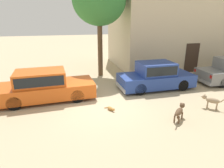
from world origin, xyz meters
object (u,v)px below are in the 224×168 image
Objects in this scene: stray_cat at (111,109)px; stray_dog_spotted at (180,111)px; stray_dog_tan at (211,100)px; parked_sedan_second at (156,76)px; acacia_tree_left at (99,0)px; parked_sedan_nearest at (44,85)px.

stray_dog_spotted is at bearing 30.88° from stray_cat.
stray_dog_spotted is 1.20× the size of stray_dog_tan.
parked_sedan_second is 5.91× the size of stray_dog_tan.
stray_dog_tan is at bearing -60.43° from acacia_tree_left.
acacia_tree_left is at bearing 43.08° from parked_sedan_nearest.
stray_cat is (2.80, -1.98, -0.65)m from parked_sedan_nearest.
parked_sedan_second is 5.91m from acacia_tree_left.
stray_dog_spotted is 8.52m from acacia_tree_left.
stray_cat is at bearing -146.26° from parked_sedan_second.
acacia_tree_left is at bearing -16.44° from stray_dog_tan.
stray_dog_tan is at bearing -24.49° from stray_dog_spotted.
parked_sedan_second is 8.36× the size of stray_cat.
stray_dog_tan is (1.93, 0.59, -0.01)m from stray_dog_spotted.
parked_sedan_nearest is 0.73× the size of acacia_tree_left.
parked_sedan_nearest is 5.44× the size of stray_dog_spotted.
parked_sedan_second is at bearing 36.74° from stray_dog_spotted.
stray_dog_spotted is at bearing -102.40° from parked_sedan_second.
acacia_tree_left reaches higher than parked_sedan_nearest.
acacia_tree_left reaches higher than stray_cat.
acacia_tree_left is (0.66, 5.55, 4.80)m from stray_cat.
stray_dog_spotted is at bearing -76.21° from acacia_tree_left.
acacia_tree_left is (-2.48, 3.41, 4.15)m from parked_sedan_second.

